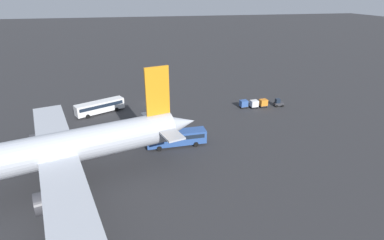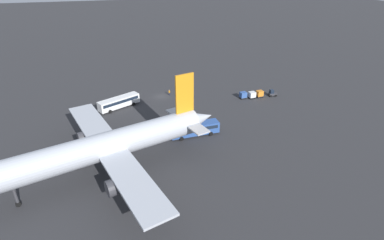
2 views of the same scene
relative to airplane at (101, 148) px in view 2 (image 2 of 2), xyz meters
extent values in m
plane|color=#2D2D30|center=(-18.36, -35.69, -6.54)|extent=(600.00, 600.00, 0.00)
cylinder|color=#B2B7C1|center=(0.54, 0.15, 0.11)|extent=(40.96, 15.76, 5.12)
cone|color=#B2B7C1|center=(-20.74, -5.67, 0.11)|extent=(7.63, 6.20, 4.60)
cube|color=#B2B7C1|center=(-4.60, 11.19, -0.53)|extent=(10.13, 19.63, 0.44)
cube|color=#B2B7C1|center=(1.73, -11.97, -0.53)|extent=(10.13, 19.63, 0.44)
cube|color=orange|center=(-17.28, -4.72, 6.76)|extent=(4.06, 1.43, 8.19)
cube|color=#B2B7C1|center=(-17.68, -4.83, 0.62)|extent=(6.28, 13.59, 0.28)
cylinder|color=#38383D|center=(-2.67, 8.78, -2.16)|extent=(5.50, 4.01, 2.81)
cylinder|color=#38383D|center=(2.17, -8.91, -2.16)|extent=(5.50, 4.01, 2.81)
cylinder|color=#38383D|center=(14.41, 3.94, -4.49)|extent=(0.50, 0.50, 4.09)
cylinder|color=black|center=(14.41, 3.94, -6.09)|extent=(1.00, 0.72, 0.90)
cylinder|color=#38383D|center=(-2.31, 2.81, -4.49)|extent=(0.50, 0.50, 4.09)
cylinder|color=black|center=(-2.31, 2.81, -6.09)|extent=(1.00, 0.72, 0.90)
cylinder|color=#38383D|center=(-0.56, -3.60, -4.49)|extent=(0.50, 0.50, 4.09)
cylinder|color=black|center=(-0.56, -3.60, -6.09)|extent=(1.00, 0.72, 0.90)
cube|color=white|center=(-5.26, -31.13, -4.77)|extent=(12.05, 7.69, 2.64)
cube|color=#192333|center=(-5.26, -31.13, -4.31)|extent=(11.19, 7.30, 0.84)
cylinder|color=black|center=(-2.50, -28.24, -6.04)|extent=(1.03, 0.71, 1.00)
cylinder|color=black|center=(-1.28, -30.76, -6.04)|extent=(1.03, 0.71, 1.00)
cylinder|color=black|center=(-9.24, -31.50, -6.04)|extent=(1.03, 0.71, 1.00)
cylinder|color=black|center=(-8.02, -34.03, -6.04)|extent=(1.03, 0.71, 1.00)
cube|color=#2D5199|center=(-21.09, -10.06, -4.79)|extent=(11.84, 3.07, 2.60)
cube|color=#192333|center=(-21.09, -10.06, -4.34)|extent=(10.90, 3.09, 0.83)
cylinder|color=black|center=(-17.48, -8.52, -6.04)|extent=(1.01, 0.33, 1.00)
cylinder|color=black|center=(-17.41, -11.40, -6.04)|extent=(1.01, 0.33, 1.00)
cylinder|color=black|center=(-24.78, -8.72, -6.04)|extent=(1.01, 0.33, 1.00)
cylinder|color=black|center=(-24.70, -11.60, -6.04)|extent=(1.01, 0.33, 1.00)
cube|color=#333338|center=(-51.52, -26.08, -5.89)|extent=(2.46, 1.42, 0.70)
cube|color=#192333|center=(-51.10, -26.10, -4.99)|extent=(1.14, 1.22, 1.10)
cylinder|color=black|center=(-50.64, -25.42, -6.24)|extent=(0.61, 0.25, 0.60)
cylinder|color=black|center=(-50.71, -26.82, -6.24)|extent=(0.61, 0.25, 0.60)
cylinder|color=black|center=(-52.32, -25.33, -6.24)|extent=(0.61, 0.25, 0.60)
cylinder|color=black|center=(-52.39, -26.73, -6.24)|extent=(0.61, 0.25, 0.60)
cylinder|color=#1E1E2D|center=(-20.99, -36.07, -6.12)|extent=(0.32, 0.32, 0.85)
cylinder|color=orange|center=(-20.99, -36.07, -5.37)|extent=(0.38, 0.38, 0.65)
sphere|color=tan|center=(-20.99, -36.07, -4.92)|extent=(0.24, 0.24, 0.24)
cube|color=#38383D|center=(-47.18, -26.44, -6.13)|extent=(2.13, 1.85, 0.10)
cube|color=orange|center=(-47.18, -26.44, -5.28)|extent=(2.03, 1.76, 1.60)
cylinder|color=black|center=(-46.48, -25.74, -6.36)|extent=(0.37, 0.15, 0.36)
cylinder|color=black|center=(-46.37, -27.01, -6.36)|extent=(0.37, 0.15, 0.36)
cylinder|color=black|center=(-47.99, -25.87, -6.36)|extent=(0.37, 0.15, 0.36)
cylinder|color=black|center=(-47.88, -27.14, -6.36)|extent=(0.37, 0.15, 0.36)
cube|color=#38383D|center=(-44.52, -26.27, -6.13)|extent=(2.13, 1.85, 0.10)
cube|color=silver|center=(-44.52, -26.27, -5.28)|extent=(2.03, 1.76, 1.60)
cylinder|color=black|center=(-43.82, -25.57, -6.36)|extent=(0.37, 0.15, 0.36)
cylinder|color=black|center=(-43.71, -26.85, -6.36)|extent=(0.37, 0.15, 0.36)
cylinder|color=black|center=(-45.34, -25.70, -6.36)|extent=(0.37, 0.15, 0.36)
cylinder|color=black|center=(-45.23, -26.98, -6.36)|extent=(0.37, 0.15, 0.36)
cube|color=#38383D|center=(-41.87, -26.91, -6.13)|extent=(2.13, 1.85, 0.10)
cube|color=#33569E|center=(-41.87, -26.91, -5.28)|extent=(2.03, 1.76, 1.60)
cylinder|color=black|center=(-41.17, -26.21, -6.36)|extent=(0.37, 0.15, 0.36)
cylinder|color=black|center=(-41.06, -27.49, -6.36)|extent=(0.37, 0.15, 0.36)
cylinder|color=black|center=(-42.68, -26.34, -6.36)|extent=(0.37, 0.15, 0.36)
cylinder|color=black|center=(-42.57, -27.62, -6.36)|extent=(0.37, 0.15, 0.36)
camera|label=1|loc=(-12.79, 42.18, 21.88)|focal=28.00mm
camera|label=2|loc=(-2.46, 49.00, 29.69)|focal=28.00mm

